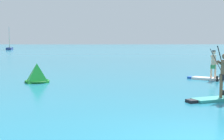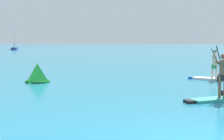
{
  "view_description": "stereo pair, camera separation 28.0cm",
  "coord_description": "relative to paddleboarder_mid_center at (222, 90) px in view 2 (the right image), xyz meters",
  "views": [
    {
      "loc": [
        -2.39,
        -5.6,
        2.19
      ],
      "look_at": [
        -2.0,
        9.66,
        0.71
      ],
      "focal_mm": 47.41,
      "sensor_mm": 36.0,
      "label": 1
    },
    {
      "loc": [
        -2.11,
        -5.6,
        2.19
      ],
      "look_at": [
        -2.0,
        9.66,
        0.71
      ],
      "focal_mm": 47.41,
      "sensor_mm": 36.0,
      "label": 2
    }
  ],
  "objects": [
    {
      "name": "sailboat_left_horizon",
      "position": [
        -29.12,
        66.77,
        0.48
      ],
      "size": [
        2.12,
        5.25,
        6.01
      ],
      "rotation": [
        0.0,
        0.0,
        1.75
      ],
      "color": "navy",
      "rests_on": "ground"
    },
    {
      "name": "paddleboarder_far_right",
      "position": [
        1.8,
        5.63,
        -0.06
      ],
      "size": [
        2.79,
        2.21,
        1.82
      ],
      "rotation": [
        0.0,
        0.0,
        -0.63
      ],
      "color": "white",
      "rests_on": "ground"
    },
    {
      "name": "race_marker_buoy",
      "position": [
        -8.09,
        5.0,
        0.07
      ],
      "size": [
        1.46,
        1.46,
        1.03
      ],
      "color": "green",
      "rests_on": "ground"
    },
    {
      "name": "paddleboarder_mid_center",
      "position": [
        0.0,
        0.0,
        0.0
      ],
      "size": [
        3.06,
        1.41,
        2.07
      ],
      "rotation": [
        0.0,
        0.0,
        0.33
      ],
      "color": "teal",
      "rests_on": "ground"
    }
  ]
}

